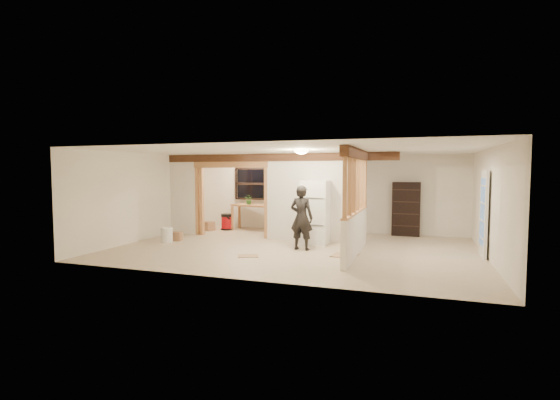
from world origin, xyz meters
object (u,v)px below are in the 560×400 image
at_px(woman, 301,218).
at_px(shop_vac, 227,222).
at_px(refrigerator, 315,212).
at_px(bookshelf, 406,209).
at_px(work_table, 253,217).

relative_size(woman, shop_vac, 2.96).
height_order(refrigerator, bookshelf, refrigerator).
bearing_deg(work_table, woman, -37.25).
bearing_deg(bookshelf, work_table, -176.07).
bearing_deg(bookshelf, shop_vac, -173.83).
distance_m(work_table, shop_vac, 0.90).
xyz_separation_m(shop_vac, bookshelf, (5.79, 0.63, 0.55)).
xyz_separation_m(refrigerator, work_table, (-2.65, 1.91, -0.43)).
distance_m(woman, bookshelf, 4.02).
bearing_deg(work_table, refrigerator, -24.46).
bearing_deg(woman, bookshelf, -120.60).
bearing_deg(woman, refrigerator, -90.61).
bearing_deg(shop_vac, refrigerator, -24.98).
height_order(refrigerator, work_table, refrigerator).
bearing_deg(work_table, shop_vac, -149.90).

